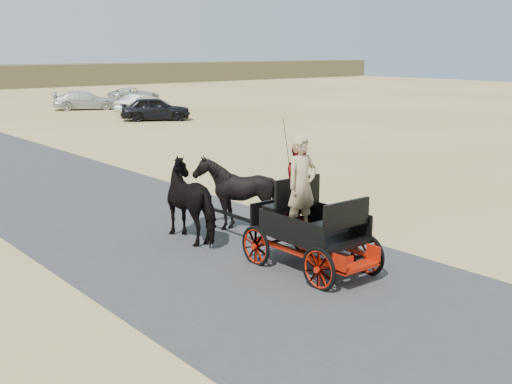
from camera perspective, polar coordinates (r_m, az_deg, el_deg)
ground at (r=12.21m, az=-0.76°, el=-6.65°), size 140.00×140.00×0.00m
road at (r=12.21m, az=-0.76°, el=-6.63°), size 6.00×140.00×0.01m
carriage at (r=12.01m, az=4.84°, el=-5.20°), size 1.30×2.40×0.72m
horse_left at (r=13.81m, az=-5.45°, el=-0.76°), size 0.91×2.01×1.70m
horse_right at (r=14.43m, az=-1.82°, el=-0.12°), size 1.37×1.54×1.70m
driver_man at (r=11.59m, az=4.07°, el=0.60°), size 0.66×0.43×1.80m
passenger_woman at (r=12.34m, az=4.01°, el=0.80°), size 0.77×0.60×1.58m
car_a at (r=37.71m, az=-8.92°, el=7.33°), size 4.24×3.36×1.35m
car_b at (r=41.37m, az=-10.05°, el=7.67°), size 4.04×2.53×1.26m
car_c at (r=45.61m, az=-14.94°, el=7.87°), size 4.63×3.34×1.25m
car_d at (r=51.70m, az=-10.73°, el=8.51°), size 4.17×2.22×1.12m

